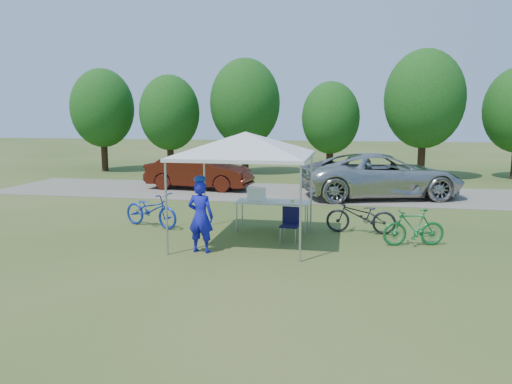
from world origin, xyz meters
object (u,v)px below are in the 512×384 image
at_px(bike_green, 414,227).
at_px(minivan, 381,175).
at_px(cyclist, 201,217).
at_px(bike_dark, 361,216).
at_px(sedan, 199,172).
at_px(folding_chair, 290,221).
at_px(bike_blue, 151,210).
at_px(cooler, 256,194).
at_px(folding_table, 273,203).

relative_size(bike_green, minivan, 0.25).
height_order(cyclist, bike_dark, cyclist).
bearing_deg(sedan, bike_green, -129.99).
xyz_separation_m(folding_chair, sedan, (-4.84, 8.07, 0.25)).
bearing_deg(folding_chair, bike_blue, 175.21).
height_order(cooler, sedan, sedan).
bearing_deg(folding_table, cyclist, -117.17).
distance_m(folding_chair, cooler, 1.61).
xyz_separation_m(bike_dark, minivan, (0.88, 6.06, 0.38)).
xyz_separation_m(folding_table, minivan, (3.24, 6.11, 0.09)).
bearing_deg(sedan, bike_dark, -130.80).
height_order(cyclist, bike_green, cyclist).
bearing_deg(cyclist, cooler, -102.11).
relative_size(cooler, minivan, 0.08).
distance_m(folding_chair, sedan, 9.41).
relative_size(folding_table, cyclist, 1.18).
distance_m(folding_table, bike_blue, 3.45).
height_order(cooler, minivan, minivan).
xyz_separation_m(folding_chair, bike_green, (2.98, 0.10, -0.05)).
height_order(cooler, bike_blue, cooler).
height_order(folding_table, sedan, sedan).
distance_m(folding_table, cyclist, 2.81).
xyz_separation_m(cooler, cyclist, (-0.83, -2.50, -0.15)).
distance_m(cooler, bike_dark, 2.86).
distance_m(cyclist, bike_blue, 3.16).
relative_size(folding_chair, cooler, 1.77).
xyz_separation_m(folding_table, bike_blue, (-3.43, -0.22, -0.27)).
distance_m(minivan, sedan, 7.51).
distance_m(folding_table, folding_chair, 1.29).
bearing_deg(bike_dark, sedan, -132.56).
distance_m(cooler, minivan, 7.14).
bearing_deg(bike_dark, minivan, 175.56).
height_order(cooler, bike_dark, cooler).
xyz_separation_m(cooler, bike_dark, (2.82, 0.06, -0.50)).
bearing_deg(cyclist, folding_chair, -137.46).
bearing_deg(bike_blue, cooler, -64.94).
relative_size(bike_blue, bike_dark, 1.02).
bearing_deg(folding_chair, cyclist, -136.14).
height_order(cooler, cyclist, cyclist).
relative_size(bike_green, bike_dark, 0.82).
bearing_deg(folding_table, minivan, 62.04).
bearing_deg(folding_table, folding_chair, -60.84).
height_order(folding_chair, bike_green, bike_green).
bearing_deg(bike_green, cyclist, -86.48).
height_order(bike_blue, bike_dark, bike_blue).
bearing_deg(bike_blue, folding_chair, -81.47).
bearing_deg(sedan, folding_chair, -143.49).
height_order(cyclist, bike_blue, cyclist).
distance_m(bike_blue, bike_green, 7.07).
bearing_deg(folding_table, bike_blue, -176.39).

